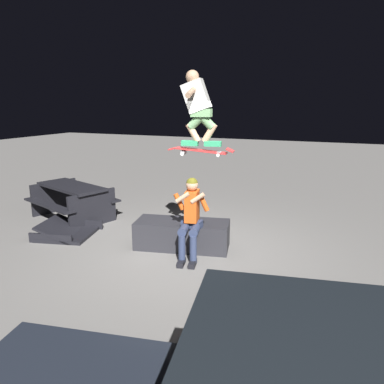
% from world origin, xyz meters
% --- Properties ---
extents(ground_plane, '(40.00, 40.00, 0.00)m').
position_xyz_m(ground_plane, '(0.00, 0.00, 0.00)').
color(ground_plane, slate).
extents(ledge_box_main, '(1.71, 0.97, 0.48)m').
position_xyz_m(ledge_box_main, '(0.20, -0.17, 0.24)').
color(ledge_box_main, '#28282D').
rests_on(ledge_box_main, ground).
extents(person_sitting_on_ledge, '(0.59, 0.78, 1.31)m').
position_xyz_m(person_sitting_on_ledge, '(-0.10, 0.14, 0.73)').
color(person_sitting_on_ledge, '#2D3856').
rests_on(person_sitting_on_ledge, ground).
extents(skateboard, '(1.04, 0.36, 0.13)m').
position_xyz_m(skateboard, '(-0.24, 0.07, 1.75)').
color(skateboard, '#B72D2D').
extents(skater_airborne, '(0.63, 0.89, 1.12)m').
position_xyz_m(skater_airborne, '(-0.18, 0.08, 2.44)').
color(skater_airborne, '#2D9E66').
extents(kicker_ramp, '(1.12, 1.13, 0.38)m').
position_xyz_m(kicker_ramp, '(2.47, 0.15, 0.06)').
color(kicker_ramp, black).
rests_on(kicker_ramp, ground).
extents(picnic_table_back, '(2.04, 1.81, 0.75)m').
position_xyz_m(picnic_table_back, '(3.09, -0.74, 0.50)').
color(picnic_table_back, black).
rests_on(picnic_table_back, ground).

